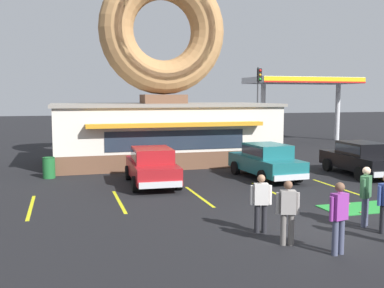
# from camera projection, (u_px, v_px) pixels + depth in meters

# --- Properties ---
(ground_plane) EXTENTS (160.00, 160.00, 0.00)m
(ground_plane) POSITION_uv_depth(u_px,v_px,m) (325.00, 229.00, 12.82)
(ground_plane) COLOR black
(donut_shop_building) EXTENTS (12.30, 6.75, 10.96)m
(donut_shop_building) POSITION_uv_depth(u_px,v_px,m) (163.00, 97.00, 25.29)
(donut_shop_building) COLOR brown
(donut_shop_building) RESTS_ON ground
(putting_mat) EXTENTS (3.33, 1.44, 0.03)m
(putting_mat) POSITION_uv_depth(u_px,v_px,m) (370.00, 207.00, 15.24)
(putting_mat) COLOR green
(putting_mat) RESTS_ON ground
(mini_donut_near_right) EXTENTS (0.13, 0.13, 0.04)m
(mini_donut_near_right) POSITION_uv_depth(u_px,v_px,m) (348.00, 203.00, 15.64)
(mini_donut_near_right) COLOR #D8667F
(mini_donut_near_right) RESTS_ON putting_mat
(mini_donut_mid_centre) EXTENTS (0.13, 0.13, 0.04)m
(mini_donut_mid_centre) POSITION_uv_depth(u_px,v_px,m) (362.00, 212.00, 14.44)
(mini_donut_mid_centre) COLOR #A5724C
(mini_donut_mid_centre) RESTS_ON putting_mat
(golf_ball) EXTENTS (0.04, 0.04, 0.04)m
(golf_ball) POSITION_uv_depth(u_px,v_px,m) (347.00, 206.00, 15.21)
(golf_ball) COLOR white
(golf_ball) RESTS_ON putting_mat
(car_black) EXTENTS (2.10, 4.62, 1.60)m
(car_black) POSITION_uv_depth(u_px,v_px,m) (360.00, 157.00, 21.43)
(car_black) COLOR black
(car_black) RESTS_ON ground
(car_red) EXTENTS (2.12, 4.62, 1.60)m
(car_red) POSITION_uv_depth(u_px,v_px,m) (152.00, 165.00, 19.08)
(car_red) COLOR maroon
(car_red) RESTS_ON ground
(car_teal) EXTENTS (2.18, 4.65, 1.60)m
(car_teal) POSITION_uv_depth(u_px,v_px,m) (266.00, 160.00, 20.58)
(car_teal) COLOR #196066
(car_teal) RESTS_ON ground
(pedestrian_hooded_kid) EXTENTS (0.48, 0.43, 1.75)m
(pedestrian_hooded_kid) POSITION_uv_depth(u_px,v_px,m) (366.00, 193.00, 12.98)
(pedestrian_hooded_kid) COLOR #474C66
(pedestrian_hooded_kid) RESTS_ON ground
(pedestrian_leather_jacket_man) EXTENTS (0.58, 0.34, 1.66)m
(pedestrian_leather_jacket_man) POSITION_uv_depth(u_px,v_px,m) (288.00, 210.00, 11.32)
(pedestrian_leather_jacket_man) COLOR slate
(pedestrian_leather_jacket_man) RESTS_ON ground
(pedestrian_beanie_man) EXTENTS (0.58, 0.33, 1.63)m
(pedestrian_beanie_man) POSITION_uv_depth(u_px,v_px,m) (261.00, 201.00, 12.36)
(pedestrian_beanie_man) COLOR #232328
(pedestrian_beanie_man) RESTS_ON ground
(pedestrian_crossing_woman) EXTENTS (0.58, 0.32, 1.76)m
(pedestrian_crossing_woman) POSITION_uv_depth(u_px,v_px,m) (339.00, 215.00, 10.63)
(pedestrian_crossing_woman) COLOR #474C66
(pedestrian_crossing_woman) RESTS_ON ground
(trash_bin) EXTENTS (0.57, 0.57, 0.97)m
(trash_bin) POSITION_uv_depth(u_px,v_px,m) (49.00, 167.00, 20.68)
(trash_bin) COLOR #1E662D
(trash_bin) RESTS_ON ground
(traffic_light_pole) EXTENTS (0.28, 0.47, 5.80)m
(traffic_light_pole) POSITION_uv_depth(u_px,v_px,m) (258.00, 97.00, 31.75)
(traffic_light_pole) COLOR #595B60
(traffic_light_pole) RESTS_ON ground
(gas_station_canopy) EXTENTS (9.00, 4.46, 5.30)m
(gas_station_canopy) POSITION_uv_depth(u_px,v_px,m) (302.00, 83.00, 37.28)
(gas_station_canopy) COLOR silver
(gas_station_canopy) RESTS_ON ground
(parking_stripe_far_left) EXTENTS (0.12, 3.60, 0.01)m
(parking_stripe_far_left) POSITION_uv_depth(u_px,v_px,m) (31.00, 207.00, 15.31)
(parking_stripe_far_left) COLOR yellow
(parking_stripe_far_left) RESTS_ON ground
(parking_stripe_left) EXTENTS (0.12, 3.60, 0.01)m
(parking_stripe_left) POSITION_uv_depth(u_px,v_px,m) (119.00, 201.00, 16.14)
(parking_stripe_left) COLOR yellow
(parking_stripe_left) RESTS_ON ground
(parking_stripe_mid_left) EXTENTS (0.12, 3.60, 0.01)m
(parking_stripe_mid_left) POSITION_uv_depth(u_px,v_px,m) (199.00, 196.00, 16.97)
(parking_stripe_mid_left) COLOR yellow
(parking_stripe_mid_left) RESTS_ON ground
(parking_stripe_centre) EXTENTS (0.12, 3.60, 0.01)m
(parking_stripe_centre) POSITION_uv_depth(u_px,v_px,m) (271.00, 192.00, 17.80)
(parking_stripe_centre) COLOR yellow
(parking_stripe_centre) RESTS_ON ground
(parking_stripe_mid_right) EXTENTS (0.12, 3.60, 0.01)m
(parking_stripe_mid_right) POSITION_uv_depth(u_px,v_px,m) (337.00, 187.00, 18.63)
(parking_stripe_mid_right) COLOR yellow
(parking_stripe_mid_right) RESTS_ON ground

